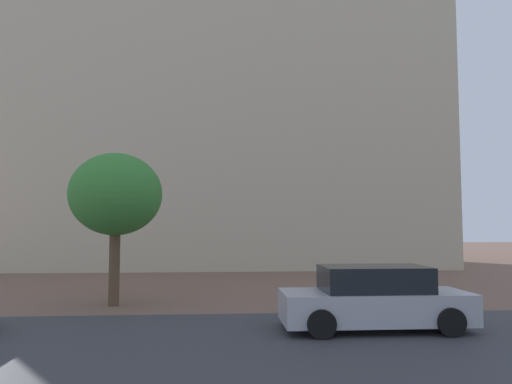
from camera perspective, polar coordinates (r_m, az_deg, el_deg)
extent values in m
plane|color=brown|center=(12.69, -1.41, -15.17)|extent=(120.00, 120.00, 0.00)
cube|color=#38383D|center=(9.93, -0.60, -18.31)|extent=(120.00, 8.23, 0.00)
cube|color=beige|center=(32.44, -5.97, 8.20)|extent=(29.11, 10.99, 18.66)
cube|color=beige|center=(35.12, 0.61, 21.08)|extent=(4.23, 4.23, 34.74)
cylinder|color=beige|center=(31.38, 18.96, 12.13)|extent=(2.80, 2.80, 22.17)
cube|color=#B2B2BC|center=(12.14, 13.78, -13.00)|extent=(4.42, 1.73, 0.72)
cube|color=black|center=(12.05, 13.73, -9.90)|extent=(2.47, 1.52, 0.60)
cylinder|color=black|center=(13.47, 18.70, -12.93)|extent=(0.64, 0.22, 0.64)
cylinder|color=black|center=(11.91, 22.02, -14.05)|extent=(0.64, 0.22, 0.64)
cylinder|color=black|center=(12.66, 6.08, -13.71)|extent=(0.64, 0.22, 0.64)
cylinder|color=black|center=(10.99, 7.73, -15.18)|extent=(0.64, 0.22, 0.64)
cylinder|color=brown|center=(15.76, -16.38, -8.61)|extent=(0.33, 0.33, 2.31)
ellipsoid|color=#387F33|center=(15.74, -16.21, -0.24)|extent=(2.86, 2.86, 2.58)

